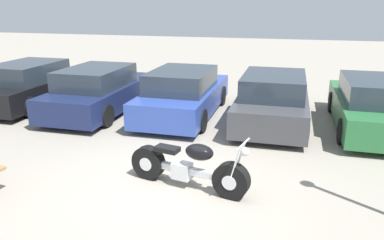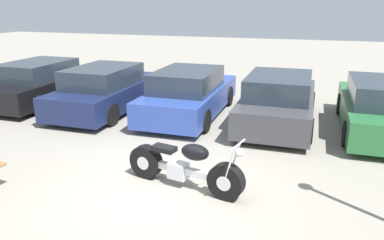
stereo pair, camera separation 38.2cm
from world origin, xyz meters
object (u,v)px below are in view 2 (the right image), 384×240
parked_car_blue (189,94)px  parked_car_green (382,108)px  parked_car_black (43,83)px  motorcycle (183,166)px  parked_car_dark_grey (279,101)px  parked_car_navy (107,90)px

parked_car_blue → parked_car_green: size_ratio=1.00×
parked_car_black → parked_car_blue: (5.12, 0.00, 0.00)m
motorcycle → parked_car_dark_grey: parked_car_dark_grey is taller
parked_car_blue → parked_car_navy: bearing=-174.2°
parked_car_black → parked_car_blue: bearing=0.0°
motorcycle → parked_car_blue: (-1.30, 4.33, 0.24)m
parked_car_navy → parked_car_blue: same height
parked_car_blue → motorcycle: bearing=-73.2°
parked_car_black → parked_car_dark_grey: (7.68, 0.01, 0.00)m
parked_car_blue → parked_car_dark_grey: same height
parked_car_navy → parked_car_green: (7.68, 0.30, 0.00)m
parked_car_green → parked_car_black: bearing=-179.7°
parked_car_dark_grey → parked_car_green: bearing=0.7°
parked_car_blue → parked_car_dark_grey: 2.56m
parked_car_navy → parked_car_blue: 2.57m
parked_car_navy → parked_car_black: bearing=174.2°
motorcycle → parked_car_navy: 5.62m
motorcycle → parked_car_dark_grey: bearing=73.9°
parked_car_black → parked_car_navy: (2.56, -0.26, 0.00)m
motorcycle → parked_car_black: parked_car_black is taller
parked_car_black → parked_car_dark_grey: bearing=0.1°
motorcycle → parked_car_green: size_ratio=0.51×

